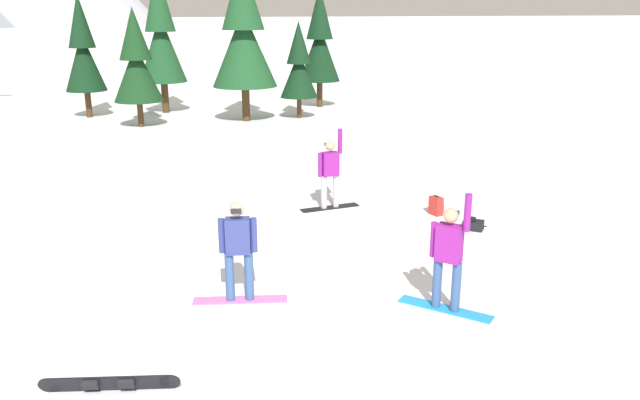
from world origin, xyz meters
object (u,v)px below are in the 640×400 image
at_px(pine_tree_broad, 320,42).
at_px(pine_tree_tall, 299,66).
at_px(snowboarder_midground, 238,250).
at_px(snowboarder_background, 330,172).
at_px(pine_tree_young, 83,51).
at_px(snowboarder_foreground, 448,256).
at_px(pine_tree_twin, 243,34).
at_px(backpack_black, 473,224).
at_px(loose_snowboard_near_left, 109,384).
at_px(pine_tree_leaning, 136,63).
at_px(backpack_red, 436,206).
at_px(pine_tree_slender, 161,35).

relative_size(pine_tree_broad, pine_tree_tall, 1.37).
bearing_deg(snowboarder_midground, snowboarder_background, 54.43).
bearing_deg(pine_tree_young, snowboarder_background, -70.21).
distance_m(snowboarder_foreground, pine_tree_twin, 19.14).
bearing_deg(snowboarder_midground, backpack_black, 18.55).
xyz_separation_m(loose_snowboard_near_left, pine_tree_broad, (10.34, 22.57, 3.04)).
xyz_separation_m(snowboarder_midground, pine_tree_twin, (3.84, 17.54, 2.80)).
bearing_deg(snowboarder_foreground, pine_tree_young, 104.85).
xyz_separation_m(snowboarder_foreground, loose_snowboard_near_left, (-5.24, -0.71, -0.82)).
distance_m(snowboarder_background, pine_tree_young, 17.51).
relative_size(snowboarder_midground, pine_tree_broad, 0.30).
bearing_deg(pine_tree_leaning, pine_tree_young, 122.90).
distance_m(backpack_red, backpack_black, 1.24).
distance_m(snowboarder_foreground, backpack_black, 4.23).
distance_m(snowboarder_background, loose_snowboard_near_left, 8.38).
bearing_deg(pine_tree_slender, pine_tree_twin, -47.90).
distance_m(pine_tree_slender, pine_tree_broad, 7.56).
relative_size(snowboarder_foreground, snowboarder_midground, 1.15).
height_order(snowboarder_midground, backpack_black, snowboarder_midground).
xyz_separation_m(pine_tree_twin, pine_tree_tall, (2.44, -0.01, -1.41)).
bearing_deg(pine_tree_twin, snowboarder_background, -93.04).
bearing_deg(pine_tree_leaning, backpack_red, -67.26).
bearing_deg(snowboarder_foreground, pine_tree_leaning, 101.29).
relative_size(backpack_black, pine_tree_slender, 0.08).
height_order(backpack_red, pine_tree_broad, pine_tree_broad).
xyz_separation_m(snowboarder_background, pine_tree_twin, (0.70, 13.16, 2.80)).
bearing_deg(pine_tree_twin, pine_tree_tall, -0.16).
xyz_separation_m(snowboarder_midground, snowboarder_background, (3.14, 4.39, 0.00)).
bearing_deg(backpack_red, loose_snowboard_near_left, -145.29).
bearing_deg(backpack_black, pine_tree_broad, 82.14).
bearing_deg(backpack_red, pine_tree_slender, 104.69).
xyz_separation_m(backpack_red, pine_tree_young, (-8.13, 17.65, 2.73)).
bearing_deg(pine_tree_twin, snowboarder_foreground, -92.16).
bearing_deg(backpack_red, snowboarder_midground, -150.04).
distance_m(snowboarder_midground, pine_tree_broad, 22.18).
relative_size(snowboarder_foreground, pine_tree_slender, 0.31).
bearing_deg(pine_tree_young, pine_tree_slender, 4.63).
relative_size(snowboarder_background, backpack_red, 4.16).
bearing_deg(loose_snowboard_near_left, snowboarder_midground, 44.67).
distance_m(loose_snowboard_near_left, backpack_black, 8.74).
bearing_deg(pine_tree_broad, loose_snowboard_near_left, -114.61).
bearing_deg(pine_tree_slender, pine_tree_leaning, -110.75).
distance_m(snowboarder_foreground, pine_tree_broad, 22.56).
relative_size(backpack_red, pine_tree_tall, 0.11).
xyz_separation_m(snowboarder_foreground, pine_tree_young, (-5.87, 22.13, 2.00)).
bearing_deg(pine_tree_leaning, pine_tree_twin, 0.50).
xyz_separation_m(snowboarder_background, pine_tree_tall, (3.14, 13.15, 1.39)).
distance_m(snowboarder_midground, pine_tree_young, 21.03).
height_order(snowboarder_background, pine_tree_tall, pine_tree_tall).
distance_m(backpack_red, pine_tree_leaning, 15.80).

